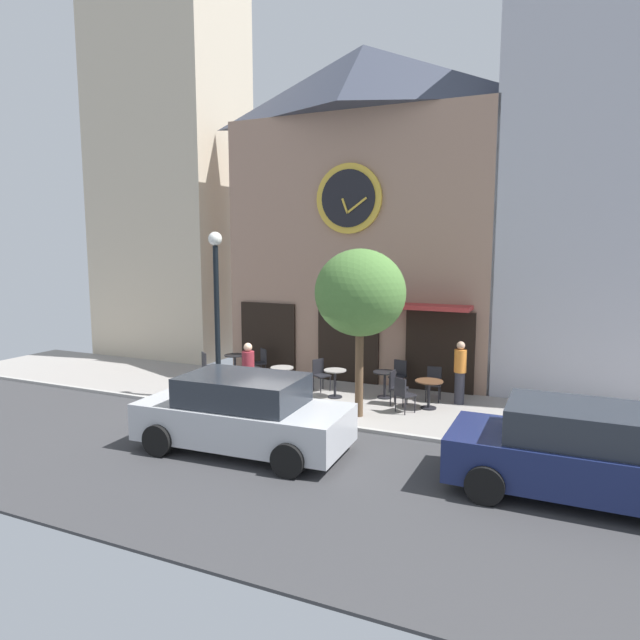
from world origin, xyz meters
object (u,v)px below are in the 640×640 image
pedestrian_maroon (248,374)px  cafe_chair_by_entrance (207,364)px  cafe_table_center (235,363)px  cafe_chair_left_end (320,372)px  street_lamp (217,316)px  cafe_chair_near_tree (399,373)px  parked_car_silver (243,414)px  cafe_table_center_left (282,375)px  cafe_chair_near_lamp (396,385)px  cafe_table_rightmost (385,380)px  cafe_table_near_curb (335,379)px  cafe_chair_facing_wall (258,379)px  cafe_chair_corner (434,381)px  cafe_chair_under_awning (261,360)px  parked_car_navy (583,453)px  pedestrian_orange (460,372)px  cafe_table_center_right (429,389)px  street_tree (360,293)px  cafe_chair_right_end (403,392)px

pedestrian_maroon → cafe_chair_by_entrance: bearing=145.2°
cafe_table_center → pedestrian_maroon: size_ratio=0.46×
cafe_table_center → cafe_chair_left_end: (2.97, -0.13, 0.01)m
cafe_chair_by_entrance → street_lamp: bearing=-46.6°
cafe_chair_near_tree → parked_car_silver: parked_car_silver is taller
cafe_table_center_left → cafe_chair_near_lamp: (3.31, 0.13, 0.04)m
cafe_table_rightmost → cafe_table_near_curb: bearing=-157.4°
cafe_table_center → cafe_chair_facing_wall: 2.35m
cafe_chair_corner → cafe_chair_left_end: bearing=-174.2°
cafe_table_near_curb → cafe_chair_near_tree: bearing=42.6°
cafe_table_rightmost → cafe_chair_under_awning: bearing=170.6°
cafe_chair_left_end → cafe_chair_near_lamp: (2.41, -0.52, 0.00)m
street_lamp → parked_car_navy: 9.28m
parked_car_silver → street_lamp: bearing=132.0°
cafe_chair_by_entrance → pedestrian_orange: bearing=5.4°
cafe_table_center_right → cafe_chair_under_awning: bearing=167.9°
cafe_chair_facing_wall → cafe_chair_left_end: 1.89m
cafe_chair_left_end → cafe_chair_near_tree: size_ratio=1.00×
street_tree → parked_car_navy: size_ratio=0.95×
cafe_chair_near_tree → parked_car_navy: (4.68, -5.28, 0.23)m
cafe_table_center_left → parked_car_silver: 4.53m
street_tree → pedestrian_maroon: 3.63m
cafe_table_center_right → pedestrian_orange: bearing=50.4°
parked_car_navy → cafe_chair_right_end: bearing=140.1°
street_lamp → parked_car_silver: bearing=-48.0°
cafe_chair_facing_wall → cafe_chair_near_lamp: 3.75m
cafe_table_rightmost → cafe_chair_left_end: 1.94m
street_tree → pedestrian_orange: street_tree is taller
cafe_table_center_left → cafe_chair_right_end: cafe_chair_right_end is taller
cafe_table_center_right → cafe_chair_corner: 0.84m
cafe_chair_under_awning → cafe_chair_near_tree: bearing=0.8°
street_tree → cafe_chair_right_end: bearing=37.6°
street_tree → street_lamp: bearing=-176.3°
street_tree → cafe_chair_near_tree: street_tree is taller
cafe_table_near_curb → cafe_chair_left_end: bearing=142.6°
cafe_chair_corner → pedestrian_maroon: pedestrian_maroon is taller
cafe_chair_facing_wall → pedestrian_maroon: (0.20, -0.80, 0.33)m
parked_car_silver → parked_car_navy: (6.26, 0.45, 0.00)m
cafe_chair_by_entrance → parked_car_silver: 6.11m
parked_car_navy → cafe_chair_under_awning: bearing=150.4°
cafe_table_center_right → cafe_table_center_left: bearing=-178.0°
cafe_table_near_curb → parked_car_navy: parked_car_navy is taller
cafe_table_near_curb → pedestrian_maroon: 2.44m
cafe_chair_under_awning → pedestrian_maroon: 3.27m
cafe_table_center_left → cafe_chair_near_tree: 3.32m
pedestrian_orange → parked_car_silver: bearing=-123.0°
cafe_table_center → cafe_chair_near_lamp: 5.43m
street_tree → cafe_chair_under_awning: bearing=149.1°
cafe_chair_right_end → cafe_chair_near_tree: 2.04m
cafe_table_center → cafe_table_center_left: size_ratio=1.07×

